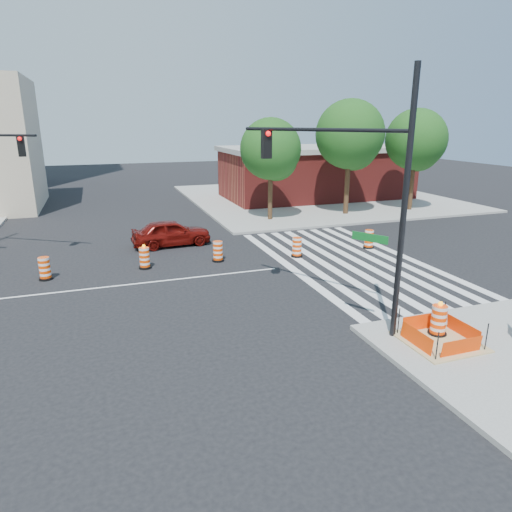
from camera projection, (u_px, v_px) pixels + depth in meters
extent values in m
plane|color=black|center=(123.00, 285.00, 19.60)|extent=(120.00, 120.00, 0.00)
cube|color=gray|center=(315.00, 197.00, 41.54)|extent=(22.00, 22.00, 0.15)
cube|color=silver|center=(290.00, 267.00, 22.05)|extent=(0.45, 13.50, 0.01)
cube|color=silver|center=(307.00, 265.00, 22.33)|extent=(0.45, 13.50, 0.01)
cube|color=silver|center=(323.00, 263.00, 22.62)|extent=(0.45, 13.50, 0.01)
cube|color=silver|center=(339.00, 261.00, 22.90)|extent=(0.45, 13.50, 0.01)
cube|color=silver|center=(355.00, 260.00, 23.19)|extent=(0.45, 13.50, 0.01)
cube|color=silver|center=(370.00, 258.00, 23.47)|extent=(0.45, 13.50, 0.01)
cube|color=silver|center=(385.00, 256.00, 23.75)|extent=(0.45, 13.50, 0.01)
cube|color=silver|center=(400.00, 255.00, 24.04)|extent=(0.45, 13.50, 0.01)
cube|color=silver|center=(123.00, 285.00, 19.60)|extent=(14.00, 0.12, 0.01)
cube|color=tan|center=(439.00, 341.00, 14.23)|extent=(2.20, 2.20, 0.05)
cube|color=#F13A04|center=(462.00, 347.00, 13.35)|extent=(1.44, 0.02, 0.55)
cube|color=#F13A04|center=(421.00, 323.00, 14.98)|extent=(1.44, 0.02, 0.55)
cube|color=#F13A04|center=(416.00, 339.00, 13.88)|extent=(0.02, 1.44, 0.55)
cube|color=#F13A04|center=(463.00, 330.00, 14.45)|extent=(0.02, 1.44, 0.55)
cylinder|color=black|center=(437.00, 347.00, 13.01)|extent=(0.04, 0.04, 0.90)
cylinder|color=black|center=(487.00, 337.00, 13.58)|extent=(0.04, 0.04, 0.90)
cylinder|color=black|center=(399.00, 321.00, 14.64)|extent=(0.04, 0.04, 0.90)
cylinder|color=black|center=(444.00, 314.00, 15.21)|extent=(0.04, 0.04, 0.90)
cube|color=maroon|center=(316.00, 175.00, 40.96)|extent=(16.00, 8.00, 4.20)
cube|color=gray|center=(317.00, 149.00, 40.30)|extent=(16.50, 8.50, 0.40)
imported|color=#600C08|center=(171.00, 233.00, 25.62)|extent=(4.49, 2.07, 1.49)
cylinder|color=black|center=(404.00, 210.00, 13.55)|extent=(0.18, 0.18, 8.21)
cylinder|color=black|center=(319.00, 130.00, 14.79)|extent=(3.30, 5.33, 0.12)
cube|color=black|center=(266.00, 144.00, 16.25)|extent=(0.33, 0.29, 1.03)
sphere|color=#FF0C0C|center=(268.00, 134.00, 15.98)|extent=(0.18, 0.18, 0.18)
cube|color=#0C591E|center=(370.00, 238.00, 14.47)|extent=(0.67, 1.07, 0.26)
cube|color=black|center=(21.00, 146.00, 21.24)|extent=(0.31, 0.27, 0.97)
sphere|color=#FF0C0C|center=(20.00, 139.00, 20.98)|extent=(0.17, 0.17, 0.17)
cylinder|color=black|center=(437.00, 334.00, 14.70)|extent=(0.59, 0.59, 0.10)
cylinder|color=#FF4505|center=(439.00, 320.00, 14.56)|extent=(0.48, 0.48, 0.94)
sphere|color=#FF990C|center=(441.00, 304.00, 14.40)|extent=(0.16, 0.16, 0.16)
cylinder|color=#382314|center=(270.00, 190.00, 31.49)|extent=(0.31, 0.31, 4.41)
sphere|color=#144815|center=(271.00, 149.00, 30.70)|extent=(4.14, 4.14, 4.14)
sphere|color=#144815|center=(276.00, 159.00, 31.32)|extent=(3.03, 3.03, 3.03)
sphere|color=#144815|center=(266.00, 156.00, 30.52)|extent=(2.76, 2.76, 2.76)
cylinder|color=#382314|center=(347.00, 180.00, 33.31)|extent=(0.36, 0.36, 5.22)
sphere|color=#144815|center=(350.00, 134.00, 32.38)|extent=(4.89, 4.89, 4.89)
sphere|color=#144815|center=(354.00, 146.00, 33.09)|extent=(3.59, 3.59, 3.59)
sphere|color=#144815|center=(346.00, 141.00, 32.18)|extent=(3.26, 3.26, 3.26)
cylinder|color=#382314|center=(412.00, 180.00, 34.92)|extent=(0.32, 0.32, 4.84)
sphere|color=#144815|center=(416.00, 139.00, 34.06)|extent=(4.54, 4.54, 4.54)
sphere|color=#144815|center=(418.00, 149.00, 34.70)|extent=(3.33, 3.33, 3.33)
sphere|color=#144815|center=(413.00, 146.00, 33.88)|extent=(3.03, 3.03, 3.03)
cylinder|color=black|center=(46.00, 278.00, 20.30)|extent=(0.60, 0.60, 0.10)
cylinder|color=#FF4505|center=(45.00, 268.00, 20.16)|extent=(0.48, 0.48, 0.95)
cylinder|color=black|center=(145.00, 267.00, 21.84)|extent=(0.60, 0.60, 0.10)
cylinder|color=#FF4505|center=(145.00, 257.00, 21.70)|extent=(0.48, 0.48, 0.95)
sphere|color=#FF990C|center=(144.00, 246.00, 21.54)|extent=(0.16, 0.16, 0.16)
cylinder|color=black|center=(218.00, 260.00, 22.95)|extent=(0.60, 0.60, 0.10)
cylinder|color=#FF4505|center=(218.00, 251.00, 22.81)|extent=(0.48, 0.48, 0.95)
cylinder|color=black|center=(297.00, 256.00, 23.67)|extent=(0.60, 0.60, 0.10)
cylinder|color=#FF4505|center=(297.00, 247.00, 23.53)|extent=(0.48, 0.48, 0.95)
cylinder|color=black|center=(368.00, 247.00, 25.29)|extent=(0.60, 0.60, 0.10)
cylinder|color=#FF4505|center=(369.00, 238.00, 25.15)|extent=(0.48, 0.48, 0.95)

